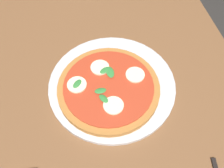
% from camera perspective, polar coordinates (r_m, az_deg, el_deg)
% --- Properties ---
extents(ground_plane, '(6.00, 6.00, 0.00)m').
position_cam_1_polar(ground_plane, '(1.44, -0.58, -17.02)').
color(ground_plane, '#2D2B28').
extents(dining_table, '(1.41, 0.87, 0.74)m').
position_cam_1_polar(dining_table, '(0.85, -0.95, -4.33)').
color(dining_table, brown).
rests_on(dining_table, ground_plane).
extents(serving_tray, '(0.38, 0.38, 0.01)m').
position_cam_1_polar(serving_tray, '(0.76, 0.00, -0.17)').
color(serving_tray, silver).
rests_on(serving_tray, dining_table).
extents(pizza, '(0.30, 0.30, 0.03)m').
position_cam_1_polar(pizza, '(0.73, -1.12, -0.88)').
color(pizza, '#B27033').
rests_on(pizza, serving_tray).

